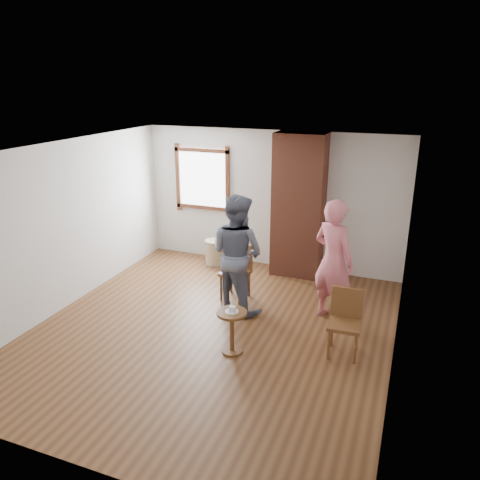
% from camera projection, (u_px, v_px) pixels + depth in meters
% --- Properties ---
extents(ground, '(5.50, 5.50, 0.00)m').
position_uv_depth(ground, '(212.00, 330.00, 6.81)').
color(ground, brown).
rests_on(ground, ground).
extents(room_shell, '(5.04, 5.52, 2.62)m').
position_uv_depth(room_shell, '(224.00, 200.00, 6.77)').
color(room_shell, silver).
rests_on(room_shell, ground).
extents(brick_chimney, '(0.90, 0.50, 2.60)m').
position_uv_depth(brick_chimney, '(299.00, 206.00, 8.38)').
color(brick_chimney, brown).
rests_on(brick_chimney, ground).
extents(stoneware_crock, '(0.43, 0.43, 0.49)m').
position_uv_depth(stoneware_crock, '(215.00, 252.00, 9.19)').
color(stoneware_crock, tan).
rests_on(stoneware_crock, ground).
extents(dark_pot, '(0.14, 0.14, 0.14)m').
position_uv_depth(dark_pot, '(229.00, 262.00, 9.15)').
color(dark_pot, black).
rests_on(dark_pot, ground).
extents(dining_chair_left, '(0.47, 0.47, 0.91)m').
position_uv_depth(dining_chair_left, '(237.00, 268.00, 7.70)').
color(dining_chair_left, brown).
rests_on(dining_chair_left, ground).
extents(dining_chair_right, '(0.44, 0.44, 0.89)m').
position_uv_depth(dining_chair_right, '(345.00, 318.00, 6.12)').
color(dining_chair_right, brown).
rests_on(dining_chair_right, ground).
extents(side_table, '(0.40, 0.40, 0.60)m').
position_uv_depth(side_table, '(232.00, 325.00, 6.14)').
color(side_table, brown).
rests_on(side_table, ground).
extents(cake_plate, '(0.18, 0.18, 0.01)m').
position_uv_depth(cake_plate, '(232.00, 311.00, 6.08)').
color(cake_plate, white).
rests_on(cake_plate, side_table).
extents(cake_slice, '(0.08, 0.07, 0.06)m').
position_uv_depth(cake_slice, '(232.00, 309.00, 6.06)').
color(cake_slice, white).
rests_on(cake_slice, cake_plate).
extents(man, '(1.08, 0.96, 1.87)m').
position_uv_depth(man, '(237.00, 253.00, 7.16)').
color(man, '#131B35').
rests_on(man, ground).
extents(person_pink, '(0.81, 0.72, 1.87)m').
position_uv_depth(person_pink, '(333.00, 261.00, 6.86)').
color(person_pink, '#E0707E').
rests_on(person_pink, ground).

